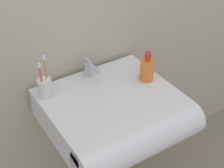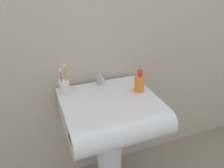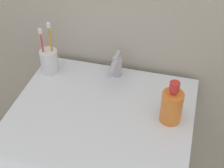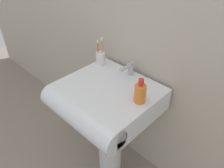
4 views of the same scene
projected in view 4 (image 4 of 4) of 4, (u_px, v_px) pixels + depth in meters
name	position (u px, v px, depth m)	size (l,w,h in m)	color
ground_plane	(110.00, 166.00, 1.87)	(6.00, 6.00, 0.00)	gray
wall_back	(143.00, 20.00, 1.35)	(5.00, 0.05, 2.40)	#B7AD99
sink_pedestal	(110.00, 139.00, 1.67)	(0.18, 0.18, 0.69)	white
sink_basin	(103.00, 100.00, 1.39)	(0.60, 0.58, 0.16)	white
faucet	(129.00, 69.00, 1.46)	(0.04, 0.13, 0.09)	#B7B7BC
toothbrush_cup	(100.00, 58.00, 1.59)	(0.07, 0.07, 0.21)	white
soap_bottle	(140.00, 93.00, 1.23)	(0.07, 0.07, 0.15)	orange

